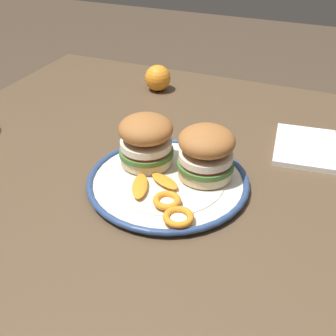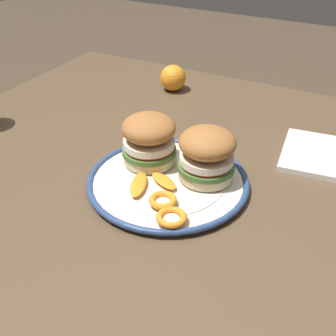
{
  "view_description": "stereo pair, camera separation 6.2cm",
  "coord_description": "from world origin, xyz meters",
  "px_view_note": "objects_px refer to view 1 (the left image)",
  "views": [
    {
      "loc": [
        0.33,
        -0.68,
        1.2
      ],
      "look_at": [
        0.06,
        -0.06,
        0.75
      ],
      "focal_mm": 46.28,
      "sensor_mm": 36.0,
      "label": 1
    },
    {
      "loc": [
        0.38,
        -0.66,
        1.2
      ],
      "look_at": [
        0.06,
        -0.06,
        0.75
      ],
      "focal_mm": 46.28,
      "sensor_mm": 36.0,
      "label": 2
    }
  ],
  "objects_px": {
    "dinner_plate": "(168,181)",
    "sandwich_half_right": "(206,152)",
    "sandwich_half_left": "(146,139)",
    "dining_table": "(152,199)",
    "whole_orange": "(158,78)"
  },
  "relations": [
    {
      "from": "dinner_plate",
      "to": "sandwich_half_right",
      "type": "bearing_deg",
      "value": 32.64
    },
    {
      "from": "dinner_plate",
      "to": "sandwich_half_left",
      "type": "xyz_separation_m",
      "value": [
        -0.06,
        0.04,
        0.06
      ]
    },
    {
      "from": "dinner_plate",
      "to": "sandwich_half_right",
      "type": "xyz_separation_m",
      "value": [
        0.06,
        0.04,
        0.06
      ]
    },
    {
      "from": "dinner_plate",
      "to": "sandwich_half_left",
      "type": "height_order",
      "value": "sandwich_half_left"
    },
    {
      "from": "dinner_plate",
      "to": "dining_table",
      "type": "bearing_deg",
      "value": 137.28
    },
    {
      "from": "sandwich_half_right",
      "to": "sandwich_half_left",
      "type": "bearing_deg",
      "value": -179.11
    },
    {
      "from": "whole_orange",
      "to": "sandwich_half_right",
      "type": "bearing_deg",
      "value": -54.66
    },
    {
      "from": "dining_table",
      "to": "sandwich_half_right",
      "type": "height_order",
      "value": "sandwich_half_right"
    },
    {
      "from": "dinner_plate",
      "to": "sandwich_half_left",
      "type": "bearing_deg",
      "value": 149.13
    },
    {
      "from": "sandwich_half_right",
      "to": "dinner_plate",
      "type": "bearing_deg",
      "value": -147.36
    },
    {
      "from": "dinner_plate",
      "to": "sandwich_half_right",
      "type": "relative_size",
      "value": 2.79
    },
    {
      "from": "sandwich_half_left",
      "to": "whole_orange",
      "type": "bearing_deg",
      "value": 110.75
    },
    {
      "from": "dining_table",
      "to": "sandwich_half_left",
      "type": "relative_size",
      "value": 10.12
    },
    {
      "from": "whole_orange",
      "to": "dining_table",
      "type": "bearing_deg",
      "value": -68.21
    },
    {
      "from": "whole_orange",
      "to": "dinner_plate",
      "type": "bearing_deg",
      "value": -63.66
    }
  ]
}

